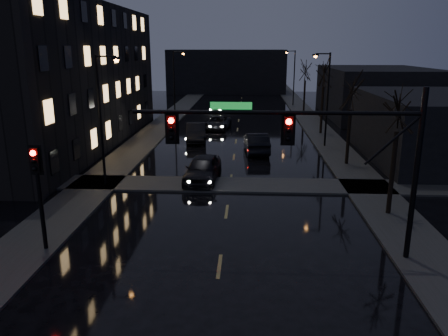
# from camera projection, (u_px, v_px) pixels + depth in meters

# --- Properties ---
(sidewalk_left) EXTENTS (3.00, 140.00, 0.12)m
(sidewalk_left) POSITION_uv_depth(u_px,v_px,m) (152.00, 134.00, 43.75)
(sidewalk_left) COLOR #2D2D2B
(sidewalk_left) RESTS_ON ground
(sidewalk_right) EXTENTS (3.00, 140.00, 0.12)m
(sidewalk_right) POSITION_uv_depth(u_px,v_px,m) (323.00, 135.00, 42.87)
(sidewalk_right) COLOR #2D2D2B
(sidewalk_right) RESTS_ON ground
(sidewalk_cross) EXTENTS (40.00, 3.00, 0.12)m
(sidewalk_cross) POSITION_uv_depth(u_px,v_px,m) (230.00, 185.00, 27.43)
(sidewalk_cross) COLOR #2D2D2B
(sidewalk_cross) RESTS_ON ground
(apartment_block) EXTENTS (12.00, 30.00, 12.00)m
(apartment_block) POSITION_uv_depth(u_px,v_px,m) (45.00, 76.00, 37.76)
(apartment_block) COLOR black
(apartment_block) RESTS_ON ground
(commercial_right_near) EXTENTS (10.00, 14.00, 5.00)m
(commercial_right_near) POSITION_uv_depth(u_px,v_px,m) (437.00, 128.00, 33.19)
(commercial_right_near) COLOR black
(commercial_right_near) RESTS_ON ground
(commercial_right_far) EXTENTS (12.00, 18.00, 6.00)m
(commercial_right_far) POSITION_uv_depth(u_px,v_px,m) (376.00, 93.00, 54.16)
(commercial_right_far) COLOR black
(commercial_right_far) RESTS_ON ground
(far_block) EXTENTS (22.00, 10.00, 8.00)m
(far_block) POSITION_uv_depth(u_px,v_px,m) (227.00, 71.00, 83.80)
(far_block) COLOR black
(far_block) RESTS_ON ground
(signal_mast) EXTENTS (11.11, 0.41, 7.00)m
(signal_mast) POSITION_uv_depth(u_px,v_px,m) (320.00, 142.00, 16.80)
(signal_mast) COLOR black
(signal_mast) RESTS_ON ground
(signal_pole_left) EXTENTS (0.35, 0.41, 4.53)m
(signal_pole_left) POSITION_uv_depth(u_px,v_px,m) (38.00, 183.00, 17.88)
(signal_pole_left) COLOR black
(signal_pole_left) RESTS_ON ground
(tree_near) EXTENTS (3.52, 3.52, 8.08)m
(tree_near) POSITION_uv_depth(u_px,v_px,m) (401.00, 94.00, 21.02)
(tree_near) COLOR black
(tree_near) RESTS_ON ground
(tree_mid_a) EXTENTS (3.30, 3.30, 7.58)m
(tree_mid_a) POSITION_uv_depth(u_px,v_px,m) (352.00, 85.00, 30.75)
(tree_mid_a) COLOR black
(tree_mid_a) RESTS_ON ground
(tree_mid_b) EXTENTS (3.74, 3.74, 8.59)m
(tree_mid_b) POSITION_uv_depth(u_px,v_px,m) (324.00, 67.00, 42.09)
(tree_mid_b) COLOR black
(tree_mid_b) RESTS_ON ground
(tree_far) EXTENTS (3.43, 3.43, 7.88)m
(tree_far) POSITION_uv_depth(u_px,v_px,m) (306.00, 66.00, 55.71)
(tree_far) COLOR black
(tree_far) RESTS_ON ground
(streetlight_l_near) EXTENTS (1.53, 0.28, 8.00)m
(streetlight_l_near) POSITION_uv_depth(u_px,v_px,m) (103.00, 110.00, 26.08)
(streetlight_l_near) COLOR black
(streetlight_l_near) RESTS_ON ground
(streetlight_l_far) EXTENTS (1.53, 0.28, 8.00)m
(streetlight_l_far) POSITION_uv_depth(u_px,v_px,m) (176.00, 79.00, 52.07)
(streetlight_l_far) COLOR black
(streetlight_l_far) RESTS_ON ground
(streetlight_r_mid) EXTENTS (1.53, 0.28, 8.00)m
(streetlight_r_mid) POSITION_uv_depth(u_px,v_px,m) (325.00, 92.00, 36.85)
(streetlight_r_mid) COLOR black
(streetlight_r_mid) RESTS_ON ground
(streetlight_r_far) EXTENTS (1.53, 0.28, 8.00)m
(streetlight_r_far) POSITION_uv_depth(u_px,v_px,m) (293.00, 73.00, 63.79)
(streetlight_r_far) COLOR black
(streetlight_r_far) RESTS_ON ground
(oncoming_car_a) EXTENTS (2.40, 5.12, 1.69)m
(oncoming_car_a) POSITION_uv_depth(u_px,v_px,m) (203.00, 169.00, 28.13)
(oncoming_car_a) COLOR black
(oncoming_car_a) RESTS_ON ground
(oncoming_car_b) EXTENTS (2.32, 5.20, 1.66)m
(oncoming_car_b) POSITION_uv_depth(u_px,v_px,m) (196.00, 132.00, 40.32)
(oncoming_car_b) COLOR black
(oncoming_car_b) RESTS_ON ground
(oncoming_car_c) EXTENTS (2.94, 5.24, 1.38)m
(oncoming_car_c) POSITION_uv_depth(u_px,v_px,m) (218.00, 123.00, 46.22)
(oncoming_car_c) COLOR black
(oncoming_car_c) RESTS_ON ground
(oncoming_car_d) EXTENTS (1.98, 4.53, 1.30)m
(oncoming_car_d) POSITION_uv_depth(u_px,v_px,m) (216.00, 107.00, 58.49)
(oncoming_car_d) COLOR black
(oncoming_car_d) RESTS_ON ground
(lead_car) EXTENTS (2.21, 5.20, 1.67)m
(lead_car) POSITION_uv_depth(u_px,v_px,m) (256.00, 143.00, 35.91)
(lead_car) COLOR black
(lead_car) RESTS_ON ground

